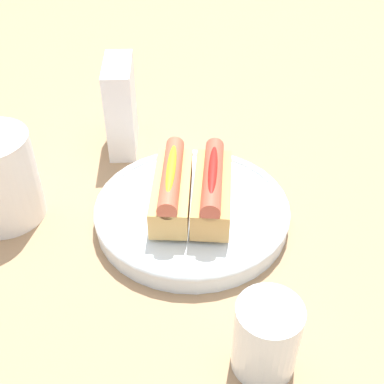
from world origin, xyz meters
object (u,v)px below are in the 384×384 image
at_px(hotdog_front, 212,188).
at_px(napkin_box, 121,106).
at_px(hotdog_back, 172,187).
at_px(water_glass, 268,340).
at_px(serving_bowl, 192,211).

distance_m(hotdog_front, napkin_box, 0.25).
bearing_deg(napkin_box, hotdog_back, -158.40).
relative_size(hotdog_front, hotdog_back, 1.00).
bearing_deg(water_glass, napkin_box, 11.15).
bearing_deg(napkin_box, hotdog_front, -146.96).
xyz_separation_m(serving_bowl, hotdog_back, (0.01, 0.03, 0.04)).
bearing_deg(water_glass, serving_bowl, 5.38).
height_order(hotdog_front, hotdog_back, same).
height_order(serving_bowl, hotdog_back, hotdog_back).
bearing_deg(napkin_box, water_glass, -158.32).
relative_size(hotdog_front, napkin_box, 1.05).
distance_m(serving_bowl, hotdog_front, 0.05).
height_order(serving_bowl, water_glass, water_glass).
height_order(water_glass, napkin_box, napkin_box).
bearing_deg(hotdog_back, napkin_box, 11.07).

